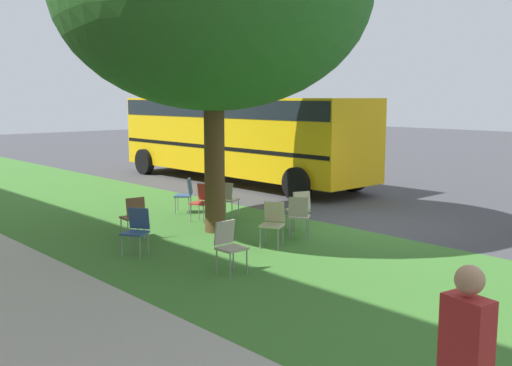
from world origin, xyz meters
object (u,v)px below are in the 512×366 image
at_px(chair_8, 134,214).
at_px(school_bus, 238,131).
at_px(chair_0, 299,214).
at_px(chair_2, 299,207).
at_px(chair_5, 227,197).
at_px(chair_6, 203,199).
at_px(chair_4, 273,221).
at_px(chair_1, 186,193).
at_px(chair_3, 137,228).
at_px(pedestrian_0, 465,365).
at_px(chair_7, 229,243).

height_order(chair_8, school_bus, school_bus).
bearing_deg(chair_0, chair_2, -47.77).
xyz_separation_m(chair_5, school_bus, (4.53, -4.26, 1.24)).
relative_size(chair_6, school_bus, 0.08).
relative_size(chair_2, school_bus, 0.08).
bearing_deg(chair_4, chair_1, -11.06).
distance_m(chair_3, pedestrian_0, 7.48).
height_order(chair_2, chair_8, same).
height_order(chair_4, chair_5, same).
distance_m(chair_0, chair_6, 2.74).
relative_size(chair_4, chair_5, 1.00).
height_order(chair_1, chair_8, same).
height_order(chair_3, chair_4, same).
relative_size(chair_5, chair_6, 1.00).
relative_size(chair_4, chair_8, 1.00).
bearing_deg(chair_6, chair_5, -100.71).
bearing_deg(chair_2, chair_4, 113.78).
distance_m(chair_3, chair_6, 3.22).
bearing_deg(chair_7, chair_8, -1.99).
bearing_deg(chair_8, chair_5, -82.96).
distance_m(chair_1, pedestrian_0, 11.06).
xyz_separation_m(chair_0, chair_5, (2.59, -0.23, 0.00)).
distance_m(chair_3, chair_8, 1.33).
height_order(chair_7, school_bus, school_bus).
distance_m(chair_3, school_bus, 9.85).
xyz_separation_m(chair_0, chair_7, (-0.93, 2.66, 0.00)).
bearing_deg(chair_7, chair_6, -31.65).
xyz_separation_m(chair_5, chair_7, (-3.52, 2.89, 0.00)).
xyz_separation_m(chair_7, pedestrian_0, (-5.28, 2.13, 0.41)).
xyz_separation_m(chair_1, chair_6, (-1.10, 0.30, 0.00)).
distance_m(chair_1, chair_2, 3.38).
xyz_separation_m(chair_1, school_bus, (3.31, -4.61, 1.24)).
height_order(chair_6, pedestrian_0, pedestrian_0).
height_order(chair_0, chair_8, same).
distance_m(chair_0, chair_1, 3.81).
relative_size(chair_8, pedestrian_0, 0.52).
bearing_deg(chair_1, chair_8, 122.69).
xyz_separation_m(chair_2, chair_7, (-1.42, 3.20, 0.00)).
distance_m(chair_5, chair_8, 2.80).
distance_m(chair_7, chair_8, 3.17).
bearing_deg(chair_6, school_bus, -48.10).
bearing_deg(chair_6, chair_7, 148.35).
bearing_deg(school_bus, chair_8, 124.68).
bearing_deg(chair_3, chair_5, -66.20).
bearing_deg(chair_3, chair_0, -108.66).
xyz_separation_m(chair_0, chair_4, (-0.14, 0.89, 0.00)).
bearing_deg(chair_0, pedestrian_0, 142.33).
xyz_separation_m(chair_8, school_bus, (4.87, -7.05, 1.24)).
height_order(chair_3, chair_6, same).
bearing_deg(chair_6, pedestrian_0, 153.87).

